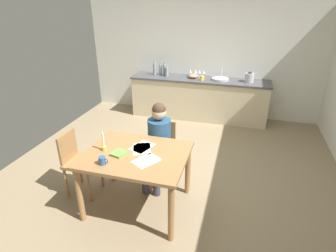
{
  "coord_description": "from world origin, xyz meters",
  "views": [
    {
      "loc": [
        0.91,
        -3.46,
        2.44
      ],
      "look_at": [
        -0.02,
        -0.18,
        0.85
      ],
      "focal_mm": 29.1,
      "sensor_mm": 36.0,
      "label": 1
    }
  ],
  "objects": [
    {
      "name": "bottle_vinegar",
      "position": [
        -0.9,
        2.32,
        1.02
      ],
      "size": [
        0.07,
        0.07,
        0.28
      ],
      "color": "#8C999E",
      "rests_on": "kitchen_counter"
    },
    {
      "name": "bottle_sauce",
      "position": [
        -0.73,
        2.23,
        1.0
      ],
      "size": [
        0.07,
        0.07,
        0.25
      ],
      "color": "#8C999E",
      "rests_on": "kitchen_counter"
    },
    {
      "name": "wine_glass_back_left",
      "position": [
        -0.13,
        2.39,
        1.01
      ],
      "size": [
        0.07,
        0.07,
        0.15
      ],
      "color": "silver",
      "rests_on": "kitchen_counter"
    },
    {
      "name": "wine_glass_back_right",
      "position": [
        -0.24,
        2.39,
        1.01
      ],
      "size": [
        0.07,
        0.07,
        0.15
      ],
      "color": "silver",
      "rests_on": "kitchen_counter"
    },
    {
      "name": "book_magazine",
      "position": [
        -0.41,
        -0.95,
        0.79
      ],
      "size": [
        0.18,
        0.19,
        0.03
      ],
      "primitive_type": "cube",
      "rotation": [
        0.0,
        0.0,
        -0.23
      ],
      "color": "#709F47",
      "rests_on": "dining_table"
    },
    {
      "name": "person_seated",
      "position": [
        -0.13,
        -0.3,
        0.68
      ],
      "size": [
        0.32,
        0.59,
        1.19
      ],
      "color": "navy",
      "rests_on": "ground"
    },
    {
      "name": "teacup_on_counter",
      "position": [
        0.08,
        2.09,
        0.95
      ],
      "size": [
        0.11,
        0.07,
        0.1
      ],
      "color": "#F2CC4C",
      "rests_on": "kitchen_counter"
    },
    {
      "name": "kitchen_counter",
      "position": [
        0.0,
        2.24,
        0.45
      ],
      "size": [
        2.96,
        0.64,
        0.9
      ],
      "color": "beige",
      "rests_on": "ground"
    },
    {
      "name": "paper_letter",
      "position": [
        -0.05,
        -0.99,
        0.78
      ],
      "size": [
        0.34,
        0.36,
        0.0
      ],
      "primitive_type": "cube",
      "rotation": [
        0.0,
        0.0,
        -0.56
      ],
      "color": "white",
      "rests_on": "dining_table"
    },
    {
      "name": "paper_envelope",
      "position": [
        -0.21,
        -0.7,
        0.78
      ],
      "size": [
        0.3,
        0.35,
        0.0
      ],
      "primitive_type": "cube",
      "rotation": [
        0.0,
        0.0,
        -0.35
      ],
      "color": "white",
      "rests_on": "dining_table"
    },
    {
      "name": "bottle_oil",
      "position": [
        -1.02,
        2.27,
        1.03
      ],
      "size": [
        0.07,
        0.07,
        0.31
      ],
      "color": "#8C999E",
      "rests_on": "kitchen_counter"
    },
    {
      "name": "dining_table",
      "position": [
        -0.22,
        -0.88,
        0.67
      ],
      "size": [
        1.22,
        0.97,
        0.78
      ],
      "color": "#9E7042",
      "rests_on": "ground"
    },
    {
      "name": "sink_unit",
      "position": [
        0.44,
        2.24,
        0.92
      ],
      "size": [
        0.36,
        0.36,
        0.24
      ],
      "color": "#B2B7BC",
      "rests_on": "kitchen_counter"
    },
    {
      "name": "ground_plane",
      "position": [
        0.0,
        0.0,
        -0.02
      ],
      "size": [
        5.2,
        5.2,
        0.04
      ],
      "primitive_type": "cube",
      "color": "#937F60"
    },
    {
      "name": "bottle_wine_red",
      "position": [
        -0.8,
        2.3,
        1.03
      ],
      "size": [
        0.07,
        0.07,
        0.3
      ],
      "color": "#8C999E",
      "rests_on": "kitchen_counter"
    },
    {
      "name": "chair_side_empty",
      "position": [
        -1.1,
        -0.81,
        0.49
      ],
      "size": [
        0.4,
        0.4,
        0.88
      ],
      "color": "#9E7042",
      "rests_on": "ground"
    },
    {
      "name": "chair_at_table",
      "position": [
        -0.13,
        -0.15,
        0.47
      ],
      "size": [
        0.41,
        0.41,
        0.85
      ],
      "color": "#9E7042",
      "rests_on": "ground"
    },
    {
      "name": "wine_glass_by_kettle",
      "position": [
        -0.04,
        2.39,
        1.01
      ],
      "size": [
        0.07,
        0.07,
        0.15
      ],
      "color": "silver",
      "rests_on": "kitchen_counter"
    },
    {
      "name": "candlestick",
      "position": [
        -0.62,
        -0.91,
        0.85
      ],
      "size": [
        0.06,
        0.06,
        0.24
      ],
      "color": "gold",
      "rests_on": "dining_table"
    },
    {
      "name": "stovetop_kettle",
      "position": [
        1.02,
        2.24,
        1.0
      ],
      "size": [
        0.18,
        0.18,
        0.22
      ],
      "color": "#B7BABF",
      "rests_on": "kitchen_counter"
    },
    {
      "name": "coffee_mug",
      "position": [
        -0.49,
        -1.19,
        0.83
      ],
      "size": [
        0.11,
        0.08,
        0.09
      ],
      "color": "#33598C",
      "rests_on": "dining_table"
    },
    {
      "name": "wall_back",
      "position": [
        0.0,
        2.6,
        1.3
      ],
      "size": [
        5.2,
        0.12,
        2.6
      ],
      "primitive_type": "cube",
      "color": "silver",
      "rests_on": "ground"
    },
    {
      "name": "mixing_bowl",
      "position": [
        -0.15,
        2.23,
        0.95
      ],
      "size": [
        0.21,
        0.21,
        0.1
      ],
      "primitive_type": "ellipsoid",
      "color": "tan",
      "rests_on": "kitchen_counter"
    },
    {
      "name": "paper_bill",
      "position": [
        -0.19,
        -0.76,
        0.78
      ],
      "size": [
        0.3,
        0.35,
        0.0
      ],
      "primitive_type": "cube",
      "rotation": [
        0.0,
        0.0,
        0.36
      ],
      "color": "white",
      "rests_on": "dining_table"
    },
    {
      "name": "wine_glass_near_sink",
      "position": [
        0.06,
        2.39,
        1.01
      ],
      "size": [
        0.07,
        0.07,
        0.15
      ],
      "color": "silver",
      "rests_on": "kitchen_counter"
    }
  ]
}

